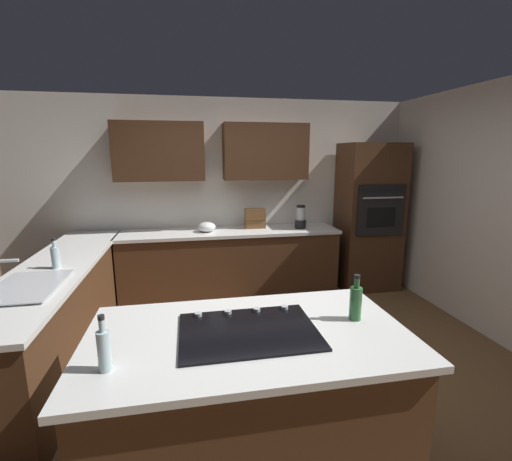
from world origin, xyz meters
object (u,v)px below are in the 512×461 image
Objects in this scene: mixing_bowl at (207,227)px; spice_rack at (255,218)px; blender at (301,218)px; wall_oven at (369,217)px; cooktop at (248,330)px; sink_unit at (26,286)px; dish_soap_bottle at (56,257)px; second_bottle at (356,302)px; oil_bottle at (104,349)px.

spice_rack reaches higher than mixing_bowl.
blender is 1.37× the size of mixing_bowl.
cooktop is at bearing 51.54° from wall_oven.
sink_unit is 3.20m from blender.
sink_unit is 3.10× the size of mixing_bowl.
dish_soap_bottle is at bearing -96.95° from sink_unit.
wall_oven is 3.09m from second_bottle.
wall_oven is at bearing -119.30° from second_bottle.
wall_oven is 2.66× the size of cooktop.
dish_soap_bottle is at bearing -33.69° from second_bottle.
blender is (1.00, 0.02, 0.02)m from wall_oven.
spice_rack is at bearing -3.01° from wall_oven.
spice_rack is (-0.57, -2.81, 0.13)m from cooktop.
mixing_bowl is (-1.43, -1.75, 0.04)m from sink_unit.
cooktop is 2.71× the size of second_bottle.
oil_bottle is at bearing 57.57° from blender.
dish_soap_bottle is (1.37, 1.27, 0.04)m from mixing_bowl.
sink_unit is at bearing 25.67° from wall_oven.
cooktop is at bearing 3.03° from second_bottle.
mixing_bowl is 3.01m from oil_bottle.
dish_soap_bottle is at bearing -44.75° from cooktop.
oil_bottle is at bearing 18.63° from cooktop.
mixing_bowl is at bearing -137.17° from dish_soap_bottle.
sink_unit is at bearing 33.16° from blender.
spice_rack is 1.00× the size of oil_bottle.
second_bottle is (-0.09, 2.78, -0.02)m from spice_rack.
second_bottle reaches higher than sink_unit.
sink_unit is 0.92× the size of cooktop.
blender is at bearing -100.83° from second_bottle.
oil_bottle reaches higher than mixing_bowl.
spice_rack is at bearing -112.65° from oil_bottle.
sink_unit is at bearing -23.12° from second_bottle.
sink_unit is at bearing -56.08° from oil_bottle.
second_bottle reaches higher than mixing_bowl.
cooktop is at bearing 147.57° from sink_unit.
oil_bottle is at bearing 11.32° from second_bottle.
dish_soap_bottle is at bearing 34.19° from spice_rack.
blender reaches higher than spice_rack.
wall_oven is 2.25m from mixing_bowl.
dish_soap_bottle is at bearing -66.00° from oil_bottle.
blender is 2.91m from dish_soap_bottle.
wall_oven is at bearing -128.46° from cooktop.
blender is at bearing -146.84° from sink_unit.
cooktop is 2.05m from dish_soap_bottle.
second_bottle is (-1.36, -0.27, 0.00)m from oil_bottle.
dish_soap_bottle is 0.96× the size of second_bottle.
spice_rack is 1.02× the size of dish_soap_bottle.
oil_bottle reaches higher than dish_soap_bottle.
second_bottle is at bearing 105.43° from mixing_bowl.
cooktop is 2.47× the size of blender.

